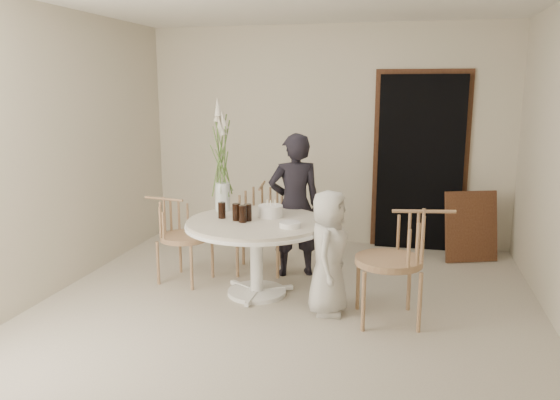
% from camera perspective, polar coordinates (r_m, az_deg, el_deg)
% --- Properties ---
extents(ground, '(4.50, 4.50, 0.00)m').
position_cam_1_polar(ground, '(5.03, 0.70, -11.13)').
color(ground, beige).
rests_on(ground, ground).
extents(room_shell, '(4.50, 4.50, 4.50)m').
position_cam_1_polar(room_shell, '(4.65, 0.75, 7.60)').
color(room_shell, white).
rests_on(room_shell, ground).
extents(doorway, '(1.00, 0.10, 2.10)m').
position_cam_1_polar(doorway, '(6.77, 14.42, 3.70)').
color(doorway, black).
rests_on(doorway, ground).
extents(door_trim, '(1.12, 0.03, 2.22)m').
position_cam_1_polar(door_trim, '(6.81, 14.44, 4.25)').
color(door_trim, brown).
rests_on(door_trim, ground).
extents(table, '(1.33, 1.33, 0.73)m').
position_cam_1_polar(table, '(5.14, -2.49, -3.37)').
color(table, white).
rests_on(table, ground).
extents(picture_frame, '(0.63, 0.38, 0.80)m').
position_cam_1_polar(picture_frame, '(6.56, 19.34, -2.63)').
color(picture_frame, brown).
rests_on(picture_frame, ground).
extents(chair_far, '(0.56, 0.59, 0.92)m').
position_cam_1_polar(chair_far, '(5.92, -2.01, -1.57)').
color(chair_far, tan).
rests_on(chair_far, ground).
extents(chair_right, '(0.64, 0.61, 0.98)m').
position_cam_1_polar(chair_right, '(4.67, 13.01, -5.02)').
color(chair_right, tan).
rests_on(chair_right, ground).
extents(chair_left, '(0.56, 0.53, 0.86)m').
position_cam_1_polar(chair_left, '(5.65, -10.97, -2.80)').
color(chair_left, tan).
rests_on(chair_left, ground).
extents(girl, '(0.64, 0.54, 1.50)m').
position_cam_1_polar(girl, '(5.66, 1.53, -0.55)').
color(girl, black).
rests_on(girl, ground).
extents(boy, '(0.37, 0.55, 1.10)m').
position_cam_1_polar(boy, '(4.76, 5.08, -5.50)').
color(boy, silver).
rests_on(boy, ground).
extents(birthday_cake, '(0.23, 0.23, 0.16)m').
position_cam_1_polar(birthday_cake, '(5.23, -1.00, -1.16)').
color(birthday_cake, white).
rests_on(birthday_cake, table).
extents(cola_tumbler_a, '(0.08, 0.08, 0.16)m').
position_cam_1_polar(cola_tumbler_a, '(5.10, -4.58, -1.27)').
color(cola_tumbler_a, black).
rests_on(cola_tumbler_a, table).
extents(cola_tumbler_b, '(0.09, 0.09, 0.16)m').
position_cam_1_polar(cola_tumbler_b, '(5.03, -3.92, -1.45)').
color(cola_tumbler_b, black).
rests_on(cola_tumbler_b, table).
extents(cola_tumbler_c, '(0.09, 0.09, 0.15)m').
position_cam_1_polar(cola_tumbler_c, '(5.20, -6.10, -1.07)').
color(cola_tumbler_c, black).
rests_on(cola_tumbler_c, table).
extents(cola_tumbler_d, '(0.09, 0.09, 0.16)m').
position_cam_1_polar(cola_tumbler_d, '(5.09, -3.39, -1.30)').
color(cola_tumbler_d, black).
rests_on(cola_tumbler_d, table).
extents(plate_stack, '(0.24, 0.24, 0.05)m').
position_cam_1_polar(plate_stack, '(4.85, 1.05, -2.60)').
color(plate_stack, white).
rests_on(plate_stack, table).
extents(flower_vase, '(0.15, 0.15, 1.13)m').
position_cam_1_polar(flower_vase, '(5.46, -6.11, 4.05)').
color(flower_vase, silver).
rests_on(flower_vase, table).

